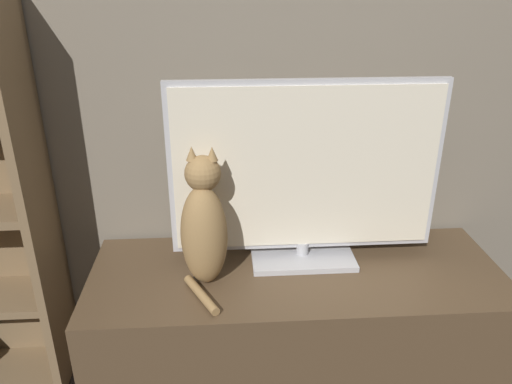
{
  "coord_description": "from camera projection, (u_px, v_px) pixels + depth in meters",
  "views": [
    {
      "loc": [
        -0.24,
        -0.55,
        1.47
      ],
      "look_at": [
        -0.14,
        0.93,
        0.82
      ],
      "focal_mm": 35.0,
      "sensor_mm": 36.0,
      "label": 1
    }
  ],
  "objects": [
    {
      "name": "cat",
      "position": [
        204.0,
        226.0,
        1.6
      ],
      "size": [
        0.17,
        0.29,
        0.47
      ],
      "rotation": [
        0.0,
        0.0,
        -0.13
      ],
      "color": "#997547",
      "rests_on": "tv_stand"
    },
    {
      "name": "tv",
      "position": [
        305.0,
        176.0,
        1.69
      ],
      "size": [
        0.92,
        0.22,
        0.65
      ],
      "color": "#B7B7BC",
      "rests_on": "tv_stand"
    },
    {
      "name": "tv_stand",
      "position": [
        294.0,
        331.0,
        1.84
      ],
      "size": [
        1.43,
        0.54,
        0.52
      ],
      "color": "brown",
      "rests_on": "ground_plane"
    },
    {
      "name": "wall_back",
      "position": [
        291.0,
        28.0,
        1.71
      ],
      "size": [
        4.8,
        0.05,
        2.6
      ],
      "color": "#756B5B",
      "rests_on": "ground_plane"
    }
  ]
}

